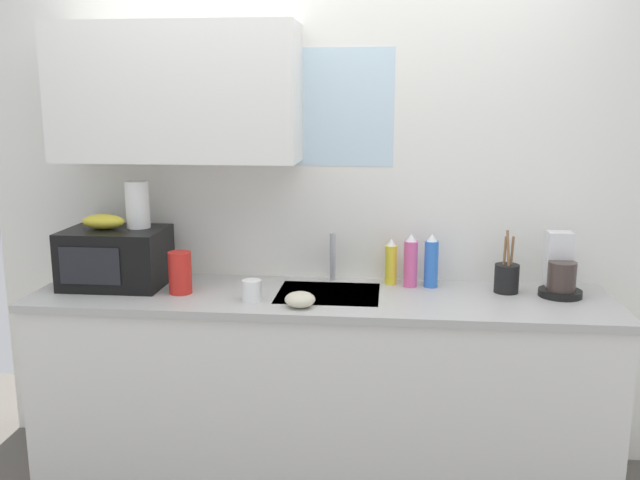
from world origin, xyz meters
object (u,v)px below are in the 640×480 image
(small_bowl, at_px, (300,299))
(dish_soap_bottle_pink, at_px, (411,262))
(paper_towel_roll, at_px, (138,205))
(coffee_maker, at_px, (560,272))
(dish_soap_bottle_yellow, at_px, (391,263))
(dish_soap_bottle_blue, at_px, (431,262))
(utensil_crock, at_px, (507,277))
(cereal_canister, at_px, (180,273))
(mug_white, at_px, (252,291))
(microwave, at_px, (116,257))
(banana_bunch, at_px, (103,222))

(small_bowl, bearing_deg, dish_soap_bottle_pink, 38.42)
(paper_towel_roll, xyz_separation_m, coffee_maker, (1.94, 0.01, -0.28))
(dish_soap_bottle_yellow, bearing_deg, dish_soap_bottle_blue, -10.81)
(dish_soap_bottle_pink, height_order, utensil_crock, utensil_crock)
(dish_soap_bottle_yellow, xyz_separation_m, utensil_crock, (0.52, -0.09, -0.03))
(cereal_canister, xyz_separation_m, mug_white, (0.35, -0.09, -0.05))
(microwave, distance_m, utensil_crock, 1.81)
(banana_bunch, bearing_deg, dish_soap_bottle_blue, 4.79)
(coffee_maker, height_order, dish_soap_bottle_yellow, coffee_maker)
(mug_white, bearing_deg, utensil_crock, 13.00)
(banana_bunch, xyz_separation_m, cereal_canister, (0.39, -0.10, -0.21))
(paper_towel_roll, relative_size, coffee_maker, 0.79)
(dish_soap_bottle_pink, distance_m, dish_soap_bottle_blue, 0.10)
(dish_soap_bottle_pink, height_order, cereal_canister, dish_soap_bottle_pink)
(dish_soap_bottle_pink, bearing_deg, small_bowl, -141.58)
(banana_bunch, bearing_deg, coffee_maker, 1.60)
(utensil_crock, bearing_deg, banana_bunch, -177.85)
(mug_white, xyz_separation_m, small_bowl, (0.22, -0.06, -0.02))
(dish_soap_bottle_yellow, distance_m, small_bowl, 0.57)
(microwave, xyz_separation_m, paper_towel_roll, (0.10, 0.05, 0.24))
(coffee_maker, relative_size, dish_soap_bottle_pink, 1.11)
(dish_soap_bottle_pink, bearing_deg, banana_bunch, -175.03)
(cereal_canister, distance_m, small_bowl, 0.59)
(banana_bunch, distance_m, dish_soap_bottle_blue, 1.54)
(banana_bunch, bearing_deg, small_bowl, -14.64)
(dish_soap_bottle_pink, bearing_deg, dish_soap_bottle_yellow, 156.93)
(cereal_canister, bearing_deg, dish_soap_bottle_yellow, 15.54)
(cereal_canister, bearing_deg, microwave, 163.87)
(coffee_maker, distance_m, small_bowl, 1.18)
(dish_soap_bottle_pink, xyz_separation_m, utensil_crock, (0.43, -0.05, -0.05))
(coffee_maker, bearing_deg, paper_towel_roll, -179.75)
(mug_white, relative_size, utensil_crock, 0.33)
(dish_soap_bottle_pink, xyz_separation_m, dish_soap_bottle_blue, (0.10, 0.00, 0.00))
(coffee_maker, bearing_deg, dish_soap_bottle_pink, 174.32)
(banana_bunch, relative_size, utensil_crock, 0.69)
(microwave, bearing_deg, banana_bunch, 178.20)
(banana_bunch, distance_m, small_bowl, 1.03)
(banana_bunch, bearing_deg, mug_white, -14.46)
(cereal_canister, relative_size, small_bowl, 1.47)
(cereal_canister, bearing_deg, dish_soap_bottle_pink, 12.18)
(coffee_maker, relative_size, utensil_crock, 0.96)
(mug_white, distance_m, small_bowl, 0.23)
(dish_soap_bottle_pink, bearing_deg, utensil_crock, -7.18)
(paper_towel_roll, relative_size, dish_soap_bottle_pink, 0.87)
(dish_soap_bottle_yellow, xyz_separation_m, dish_soap_bottle_blue, (0.19, -0.04, 0.02))
(cereal_canister, relative_size, utensil_crock, 0.66)
(microwave, height_order, coffee_maker, coffee_maker)
(coffee_maker, distance_m, dish_soap_bottle_yellow, 0.76)
(microwave, distance_m, small_bowl, 0.95)
(microwave, xyz_separation_m, dish_soap_bottle_yellow, (1.29, 0.16, -0.03))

